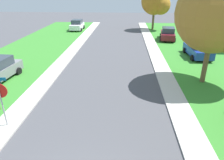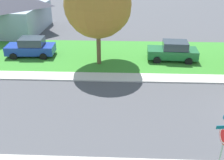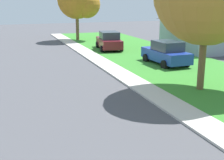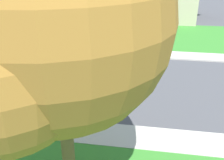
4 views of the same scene
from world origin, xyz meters
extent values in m
cube|color=beige|center=(4.70, 12.00, 0.05)|extent=(1.40, 56.00, 0.10)
cube|color=#38842D|center=(9.40, 12.00, 0.04)|extent=(8.00, 56.00, 0.08)
cylinder|color=#9E9EA3|center=(-4.63, 4.63, 1.30)|extent=(0.07, 0.07, 2.60)
cylinder|color=red|center=(-4.63, 4.68, 2.05)|extent=(0.76, 0.10, 0.76)
cylinder|color=white|center=(-4.63, 4.69, 2.05)|extent=(0.67, 0.07, 0.67)
cylinder|color=red|center=(-4.63, 4.70, 2.05)|extent=(0.55, 0.06, 0.55)
cube|color=#1E6033|center=(8.41, 4.55, 0.70)|extent=(2.02, 4.39, 0.76)
cube|color=#2D3842|center=(8.40, 4.35, 1.42)|extent=(1.71, 2.18, 0.68)
cylinder|color=black|center=(7.58, 5.92, 0.32)|extent=(0.27, 0.65, 0.64)
cylinder|color=black|center=(9.38, 5.83, 0.32)|extent=(0.27, 0.65, 0.64)
cylinder|color=black|center=(7.44, 3.26, 0.32)|extent=(0.27, 0.65, 0.64)
cylinder|color=black|center=(9.24, 3.17, 0.32)|extent=(0.27, 0.65, 0.64)
cube|color=#1E389E|center=(8.87, 17.30, 0.70)|extent=(1.95, 4.36, 0.76)
cube|color=#2D3842|center=(8.88, 17.10, 1.42)|extent=(1.67, 2.15, 0.68)
cylinder|color=black|center=(7.92, 18.60, 0.32)|extent=(0.26, 0.65, 0.64)
cylinder|color=black|center=(9.72, 18.66, 0.32)|extent=(0.26, 0.65, 0.64)
cylinder|color=black|center=(8.02, 15.94, 0.32)|extent=(0.26, 0.65, 0.64)
cylinder|color=black|center=(9.81, 16.00, 0.32)|extent=(0.26, 0.65, 0.64)
cylinder|color=brown|center=(7.33, 10.91, 1.60)|extent=(0.36, 0.36, 3.19)
sphere|color=#A3712B|center=(7.33, 10.91, 5.04)|extent=(5.28, 5.28, 5.28)
sphere|color=#A3712B|center=(8.52, 10.12, 4.38)|extent=(3.70, 3.70, 3.70)
cube|color=#93A3B2|center=(17.03, 22.12, 1.50)|extent=(8.71, 7.56, 3.00)
camera|label=1|loc=(1.39, -3.79, 6.58)|focal=32.93mm
camera|label=2|loc=(-13.37, 8.93, 8.97)|focal=41.97mm
camera|label=3|loc=(-2.25, -1.97, 4.64)|focal=48.79mm
camera|label=4|loc=(13.01, 13.05, 6.38)|focal=43.24mm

